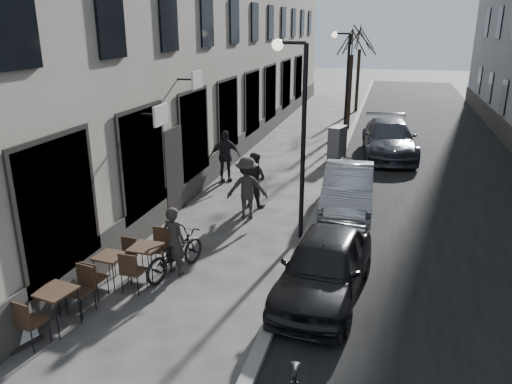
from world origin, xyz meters
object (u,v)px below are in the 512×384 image
at_px(pedestrian_mid, 247,188).
at_px(bistro_set_a, 57,305).
at_px(bicycle, 175,253).
at_px(car_far, 389,139).
at_px(bistro_set_c, 147,259).
at_px(pedestrian_near, 254,179).
at_px(streetlamp_far, 344,75).
at_px(sign_board, 16,322).
at_px(tree_far, 360,37).
at_px(bistro_set_b, 111,267).
at_px(tree_near, 353,39).
at_px(streetlamp_near, 297,120).
at_px(car_mid, 348,188).
at_px(utility_cabinet, 337,143).
at_px(car_near, 324,266).
at_px(pedestrian_far, 225,156).

bearing_deg(pedestrian_mid, bistro_set_a, 58.37).
xyz_separation_m(bicycle, car_far, (4.51, 12.30, 0.26)).
xyz_separation_m(bistro_set_c, bicycle, (0.51, 0.40, 0.01)).
distance_m(bistro_set_a, pedestrian_near, 7.63).
distance_m(streetlamp_far, sign_board, 18.58).
height_order(tree_far, bistro_set_b, tree_far).
height_order(bicycle, pedestrian_near, pedestrian_near).
relative_size(tree_near, pedestrian_mid, 3.11).
relative_size(bicycle, pedestrian_near, 1.10).
height_order(bistro_set_a, bicycle, bicycle).
xyz_separation_m(pedestrian_mid, car_far, (3.88, 8.55, -0.16)).
xyz_separation_m(streetlamp_near, bicycle, (-2.23, -2.77, -2.67)).
relative_size(tree_near, pedestrian_near, 3.35).
bearing_deg(car_mid, bistro_set_c, -127.55).
xyz_separation_m(streetlamp_far, pedestrian_mid, (-1.59, -11.02, -2.24)).
xyz_separation_m(utility_cabinet, car_near, (0.97, -11.30, -0.01)).
distance_m(bistro_set_b, car_far, 14.34).
bearing_deg(tree_far, car_far, -79.07).
bearing_deg(tree_near, bistro_set_a, -99.83).
xyz_separation_m(streetlamp_near, car_near, (1.17, -2.87, -2.48)).
bearing_deg(bistro_set_b, tree_near, 86.12).
bearing_deg(tree_near, car_far, -67.95).
xyz_separation_m(bistro_set_b, car_near, (4.52, 0.77, 0.24)).
distance_m(bicycle, pedestrian_far, 7.16).
xyz_separation_m(sign_board, pedestrian_near, (2.16, 8.03, 0.41)).
height_order(pedestrian_mid, car_far, pedestrian_mid).
bearing_deg(streetlamp_near, bistro_set_c, -130.82).
xyz_separation_m(bistro_set_a, bistro_set_c, (0.72, 2.19, -0.01)).
distance_m(bistro_set_a, pedestrian_far, 9.65).
xyz_separation_m(tree_far, utility_cabinet, (0.13, -12.57, -3.97)).
distance_m(streetlamp_far, tree_near, 3.36).
bearing_deg(bicycle, sign_board, 80.38).
relative_size(bistro_set_c, pedestrian_far, 0.85).
bearing_deg(car_mid, utility_cabinet, 96.66).
relative_size(tree_far, bicycle, 3.04).
relative_size(bistro_set_b, sign_board, 1.34).
height_order(bistro_set_a, utility_cabinet, utility_cabinet).
bearing_deg(pedestrian_mid, bistro_set_b, 53.99).
height_order(bistro_set_c, sign_board, sign_board).
bearing_deg(tree_near, sign_board, -100.57).
height_order(bistro_set_b, utility_cabinet, utility_cabinet).
bearing_deg(car_near, car_far, 90.19).
relative_size(pedestrian_far, car_near, 0.47).
bearing_deg(utility_cabinet, streetlamp_far, 108.66).
bearing_deg(car_far, sign_board, -117.20).
bearing_deg(bistro_set_c, pedestrian_near, 80.08).
relative_size(pedestrian_near, car_near, 0.43).
height_order(streetlamp_near, car_mid, streetlamp_near).
xyz_separation_m(bistro_set_c, pedestrian_near, (1.06, 5.22, 0.37)).
xyz_separation_m(tree_far, bicycle, (-2.30, -23.77, -4.17)).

